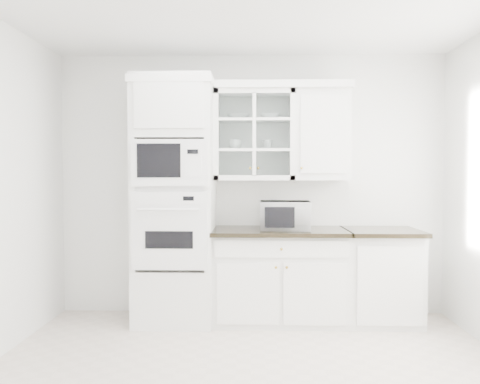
{
  "coord_description": "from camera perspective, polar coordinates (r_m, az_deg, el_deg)",
  "views": [
    {
      "loc": [
        0.01,
        -3.16,
        1.46
      ],
      "look_at": [
        -0.1,
        1.05,
        1.3
      ],
      "focal_mm": 35.0,
      "sensor_mm": 36.0,
      "label": 1
    }
  ],
  "objects": [
    {
      "name": "countertop_microwave",
      "position": [
        4.58,
        5.5,
        -2.85
      ],
      "size": [
        0.49,
        0.42,
        0.28
      ],
      "primitive_type": "imported",
      "rotation": [
        0.0,
        0.0,
        3.1
      ],
      "color": "white",
      "rests_on": "base_cabinet_run"
    },
    {
      "name": "bowl_a",
      "position": [
        4.77,
        -0.22,
        9.14
      ],
      "size": [
        0.27,
        0.27,
        0.05
      ],
      "primitive_type": "imported",
      "rotation": [
        0.0,
        0.0,
        0.23
      ],
      "color": "white",
      "rests_on": "upper_cabinet_glass"
    },
    {
      "name": "upper_cabinet_glass",
      "position": [
        4.76,
        1.74,
        6.88
      ],
      "size": [
        0.8,
        0.33,
        0.9
      ],
      "color": "white",
      "rests_on": "room_shell"
    },
    {
      "name": "cup_b",
      "position": [
        4.76,
        3.37,
        5.78
      ],
      "size": [
        0.11,
        0.11,
        0.1
      ],
      "primitive_type": "imported",
      "rotation": [
        0.0,
        0.0,
        -0.0
      ],
      "color": "white",
      "rests_on": "upper_cabinet_glass"
    },
    {
      "name": "extra_base_cabinet",
      "position": [
        4.88,
        16.78,
        -9.69
      ],
      "size": [
        0.72,
        0.67,
        0.92
      ],
      "color": "white",
      "rests_on": "ground"
    },
    {
      "name": "bowl_b",
      "position": [
        4.77,
        3.7,
        9.15
      ],
      "size": [
        0.23,
        0.23,
        0.06
      ],
      "primitive_type": "imported",
      "rotation": [
        0.0,
        0.0,
        -0.3
      ],
      "color": "white",
      "rests_on": "upper_cabinet_glass"
    },
    {
      "name": "base_cabinet_run",
      "position": [
        4.72,
        4.81,
        -10.02
      ],
      "size": [
        1.32,
        0.67,
        0.92
      ],
      "color": "white",
      "rests_on": "ground"
    },
    {
      "name": "upper_cabinet_solid",
      "position": [
        4.81,
        9.86,
        6.8
      ],
      "size": [
        0.55,
        0.33,
        0.9
      ],
      "primitive_type": "cube",
      "color": "white",
      "rests_on": "room_shell"
    },
    {
      "name": "oven_column",
      "position": [
        4.65,
        -7.92,
        -1.05
      ],
      "size": [
        0.76,
        0.68,
        2.4
      ],
      "color": "white",
      "rests_on": "ground"
    },
    {
      "name": "room_shell",
      "position": [
        3.6,
        1.35,
        7.25
      ],
      "size": [
        4.0,
        3.5,
        2.7
      ],
      "color": "white",
      "rests_on": "ground"
    },
    {
      "name": "crown_molding",
      "position": [
        4.8,
        0.47,
        12.68
      ],
      "size": [
        2.14,
        0.38,
        0.07
      ],
      "primitive_type": "cube",
      "color": "white",
      "rests_on": "room_shell"
    },
    {
      "name": "cup_a",
      "position": [
        4.74,
        -0.58,
        5.81
      ],
      "size": [
        0.14,
        0.14,
        0.1
      ],
      "primitive_type": "imported",
      "rotation": [
        0.0,
        0.0,
        0.14
      ],
      "color": "white",
      "rests_on": "upper_cabinet_glass"
    }
  ]
}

